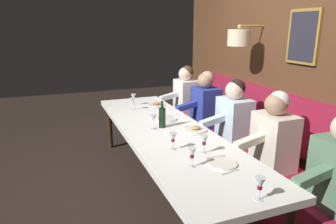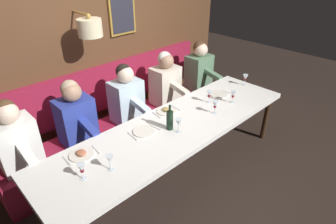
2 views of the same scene
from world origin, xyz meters
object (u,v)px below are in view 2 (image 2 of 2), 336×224
Objects in this scene: diner_near at (166,80)px; wine_glass_5 at (179,123)px; dining_table at (175,129)px; wine_glass_1 at (245,78)px; wine_glass_2 at (209,94)px; wine_glass_4 at (110,160)px; diner_middle at (126,95)px; diner_farthest at (15,138)px; diner_nearest at (199,67)px; wine_glass_3 at (82,168)px; wine_glass_6 at (215,105)px; diner_far at (75,115)px; wine_glass_0 at (233,95)px; wine_bottle at (170,120)px.

diner_near reaches higher than wine_glass_5.
wine_glass_1 is (0.07, -1.52, 0.17)m from dining_table.
wine_glass_2 and wine_glass_4 have the same top height.
diner_farthest is (0.00, 1.40, 0.00)m from diner_middle.
diner_nearest is 2.80m from wine_glass_3.
wine_glass_6 is at bearing -104.21° from dining_table.
diner_middle reaches higher than wine_glass_5.
diner_far is at bearing -10.99° from wine_glass_4.
wine_glass_0 and wine_glass_3 have the same top height.
wine_glass_4 is (-0.07, -0.24, 0.00)m from wine_glass_3.
diner_near is 0.71m from diner_middle.
dining_table is 4.12× the size of diner_nearest.
wine_glass_1 and wine_glass_4 have the same top height.
wine_glass_6 is (-1.02, -1.30, 0.04)m from diner_far.
diner_near is at bearing -41.42° from wine_bottle.
diner_far reaches higher than wine_glass_0.
wine_glass_4 is (-1.01, 2.40, 0.04)m from diner_nearest.
wine_glass_5 is 0.61m from wine_glass_6.
diner_nearest is 2.87m from diner_farthest.
wine_bottle is at bearing -87.78° from wine_glass_3.
wine_glass_2 is 0.81m from wine_glass_5.
diner_far is at bearing 36.48° from wine_bottle.
wine_bottle is at bearing 119.95° from diner_nearest.
diner_near is at bearing -37.90° from dining_table.
diner_farthest is at bearing 56.12° from wine_bottle.
diner_middle is 4.82× the size of wine_glass_3.
diner_nearest is 4.82× the size of wine_glass_4.
diner_farthest is 2.64× the size of wine_bottle.
diner_middle is 0.73m from diner_far.
wine_bottle reaches higher than wine_glass_5.
diner_far reaches higher than wine_glass_4.
wine_glass_4 is at bearing 94.44° from wine_glass_1.
wine_glass_0 is 0.31m from wine_glass_2.
wine_glass_5 is (-0.21, 0.79, 0.00)m from wine_glass_2.
wine_glass_4 is (0.01, 1.88, 0.00)m from wine_glass_0.
dining_table is at bearing -31.97° from wine_glass_5.
wine_glass_0 is (-0.13, -0.93, 0.17)m from dining_table.
wine_glass_0 and wine_glass_5 have the same top height.
dining_table is at bearing -82.61° from wine_glass_4.
diner_near is at bearing -90.00° from diner_farthest.
diner_near and diner_far have the same top height.
wine_glass_1 reaches higher than dining_table.
diner_nearest is 1.82m from wine_glass_5.
diner_farthest is 4.82× the size of wine_glass_5.
wine_glass_1 is 1.00× the size of wine_glass_3.
diner_farthest is 1.11m from wine_glass_4.
diner_near is 4.82× the size of wine_glass_0.
wine_glass_4 and wine_glass_6 have the same top height.
wine_glass_1 is 1.61m from wine_glass_5.
wine_glass_3 and wine_glass_4 have the same top height.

